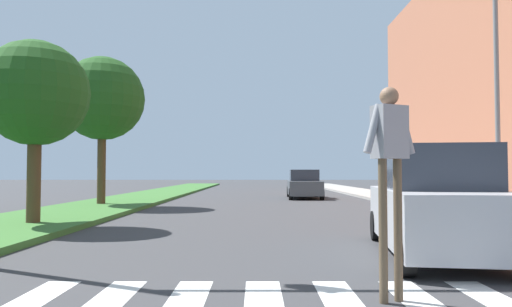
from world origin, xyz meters
TOP-DOWN VIEW (x-y plane):
  - ground_plane at (0.00, 30.00)m, footprint 140.00×140.00m
  - crosswalk at (0.00, 6.28)m, footprint 5.85×2.20m
  - median_strip at (-6.58, 28.00)m, footprint 3.90×64.00m
  - tree_mid at (-6.11, 13.70)m, footprint 2.87×2.87m
  - tree_far at (-6.81, 21.47)m, footprint 3.64×3.64m
  - sidewalk_right at (7.53, 28.00)m, footprint 3.00×64.00m
  - traffic_light_gantry at (-2.58, 8.61)m, footprint 8.14×0.30m
  - street_lamp_right at (6.94, 14.78)m, footprint 1.02×0.24m
  - pedestrian_performer at (1.47, 6.35)m, footprint 0.71×0.40m
  - suv_crossing at (3.19, 9.48)m, footprint 2.54×4.82m
  - sedan_midblock at (2.71, 28.52)m, footprint 2.06×4.49m

SIDE VIEW (x-z plane):
  - ground_plane at x=0.00m, z-range 0.00..0.00m
  - crosswalk at x=0.00m, z-range 0.00..0.01m
  - median_strip at x=-6.58m, z-range 0.00..0.15m
  - sidewalk_right at x=7.53m, z-range 0.00..0.15m
  - sedan_midblock at x=2.71m, z-range -0.06..1.60m
  - suv_crossing at x=3.19m, z-range -0.05..1.92m
  - pedestrian_performer at x=1.47m, z-range 0.42..2.91m
  - tree_mid at x=-6.11m, z-range 1.15..6.10m
  - traffic_light_gantry at x=-2.58m, z-range 1.33..7.33m
  - street_lamp_right at x=6.94m, z-range 0.84..8.34m
  - tree_far at x=-6.81m, z-range 1.50..7.90m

